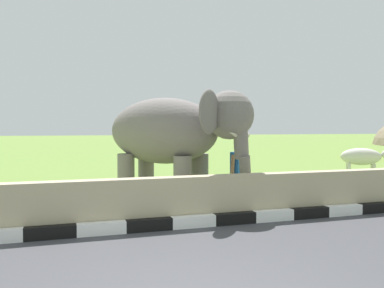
{
  "coord_description": "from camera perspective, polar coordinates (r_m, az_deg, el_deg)",
  "views": [
    {
      "loc": [
        -1.47,
        -3.69,
        2.0
      ],
      "look_at": [
        1.6,
        5.8,
        1.6
      ],
      "focal_mm": 37.51,
      "sensor_mm": 36.0,
      "label": 1
    }
  ],
  "objects": [
    {
      "name": "person_handler",
      "position": [
        10.17,
        6.59,
        -3.78
      ],
      "size": [
        0.6,
        0.44,
        1.66
      ],
      "color": "navy",
      "rests_on": "ground_plane"
    },
    {
      "name": "cow_near",
      "position": [
        16.8,
        23.03,
        -1.75
      ],
      "size": [
        1.85,
        1.29,
        1.23
      ],
      "color": "beige",
      "rests_on": "ground_plane"
    },
    {
      "name": "barrier_parapet",
      "position": [
        8.72,
        5.87,
        -7.62
      ],
      "size": [
        28.0,
        0.36,
        1.0
      ],
      "primitive_type": "cube",
      "color": "tan",
      "rests_on": "ground_plane"
    },
    {
      "name": "elephant",
      "position": [
        10.2,
        -2.45,
        1.62
      ],
      "size": [
        3.81,
        3.86,
        2.89
      ],
      "color": "slate",
      "rests_on": "ground_plane"
    },
    {
      "name": "striped_curb",
      "position": [
        7.87,
        -9.4,
        -11.55
      ],
      "size": [
        16.2,
        0.2,
        0.24
      ],
      "color": "white",
      "rests_on": "ground_plane"
    }
  ]
}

